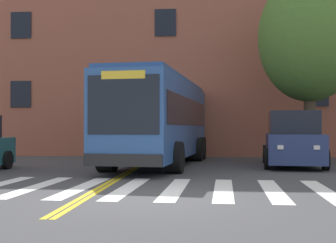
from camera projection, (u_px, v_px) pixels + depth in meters
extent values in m
plane|color=#424244|center=(151.00, 199.00, 9.83)|extent=(120.00, 120.00, 0.00)
cube|color=white|center=(37.00, 186.00, 11.89)|extent=(0.63, 4.30, 0.01)
cube|color=white|center=(82.00, 187.00, 11.75)|extent=(0.63, 4.30, 0.01)
cube|color=white|center=(128.00, 188.00, 11.61)|extent=(0.63, 4.30, 0.01)
cube|color=white|center=(175.00, 189.00, 11.47)|extent=(0.63, 4.30, 0.01)
cube|color=white|center=(223.00, 189.00, 11.33)|extent=(0.63, 4.30, 0.01)
cube|color=white|center=(273.00, 190.00, 11.18)|extent=(0.63, 4.30, 0.01)
cube|color=white|center=(324.00, 191.00, 11.04)|extent=(0.63, 4.30, 0.01)
cube|color=gold|center=(157.00, 155.00, 25.60)|extent=(0.12, 36.00, 0.01)
cube|color=gold|center=(159.00, 155.00, 25.59)|extent=(0.12, 36.00, 0.01)
cube|color=#2D5699|center=(160.00, 119.00, 18.79)|extent=(3.54, 10.85, 2.89)
cube|color=black|center=(190.00, 112.00, 18.57)|extent=(1.08, 9.75, 1.04)
cube|color=black|center=(131.00, 112.00, 19.02)|extent=(1.08, 9.75, 1.04)
cube|color=black|center=(123.00, 105.00, 13.55)|extent=(2.15, 0.26, 1.74)
cube|color=yellow|center=(123.00, 75.00, 13.56)|extent=(1.32, 0.17, 0.24)
cube|color=#232326|center=(123.00, 160.00, 13.50)|extent=(2.35, 0.35, 0.36)
cube|color=#294E89|center=(160.00, 82.00, 18.81)|extent=(3.35, 10.41, 0.16)
cylinder|color=black|center=(174.00, 157.00, 15.32)|extent=(0.67, 1.10, 1.05)
cylinder|color=black|center=(107.00, 157.00, 15.74)|extent=(0.67, 1.10, 1.05)
cylinder|color=black|center=(196.00, 149.00, 20.92)|extent=(0.67, 1.10, 1.05)
cylinder|color=black|center=(146.00, 149.00, 21.34)|extent=(0.67, 1.10, 1.05)
cylinder|color=black|center=(199.00, 148.00, 22.00)|extent=(0.67, 1.10, 1.05)
cylinder|color=black|center=(152.00, 148.00, 22.42)|extent=(0.67, 1.10, 1.05)
cylinder|color=black|center=(7.00, 160.00, 16.87)|extent=(0.22, 0.66, 0.66)
cube|color=navy|center=(293.00, 147.00, 18.06)|extent=(2.47, 5.06, 1.05)
cube|color=black|center=(293.00, 123.00, 18.12)|extent=(2.08, 3.19, 0.86)
cube|color=white|center=(317.00, 148.00, 15.54)|extent=(0.20, 0.06, 0.14)
cube|color=white|center=(280.00, 147.00, 15.76)|extent=(0.20, 0.06, 0.14)
cylinder|color=black|center=(326.00, 159.00, 16.39)|extent=(0.30, 0.78, 0.76)
cylinder|color=black|center=(267.00, 159.00, 16.76)|extent=(0.30, 0.78, 0.76)
cylinder|color=black|center=(315.00, 155.00, 19.36)|extent=(0.30, 0.78, 0.76)
cylinder|color=black|center=(266.00, 154.00, 19.73)|extent=(0.30, 0.78, 0.76)
cube|color=slate|center=(162.00, 141.00, 29.77)|extent=(2.13, 4.61, 0.94)
cube|color=black|center=(162.00, 127.00, 29.92)|extent=(1.82, 2.25, 0.81)
cube|color=white|center=(166.00, 140.00, 27.44)|extent=(0.20, 0.05, 0.14)
cube|color=white|center=(147.00, 140.00, 27.59)|extent=(0.20, 0.05, 0.14)
cylinder|color=black|center=(175.00, 147.00, 28.25)|extent=(0.25, 0.67, 0.66)
cylinder|color=black|center=(143.00, 147.00, 28.51)|extent=(0.25, 0.67, 0.66)
cylinder|color=black|center=(180.00, 145.00, 31.03)|extent=(0.25, 0.67, 0.66)
cylinder|color=black|center=(151.00, 145.00, 31.28)|extent=(0.25, 0.67, 0.66)
cylinder|color=#4C3D2D|center=(310.00, 127.00, 19.84)|extent=(0.50, 0.50, 3.02)
ellipsoid|color=#4C752D|center=(310.00, 36.00, 19.88)|extent=(6.05, 6.12, 5.60)
cube|color=#9E5642|center=(172.00, 45.00, 28.55)|extent=(38.39, 8.83, 13.06)
cube|color=black|center=(21.00, 94.00, 24.69)|extent=(1.10, 0.06, 1.40)
cube|color=black|center=(165.00, 93.00, 24.08)|extent=(1.10, 0.06, 1.40)
cube|color=black|center=(318.00, 92.00, 23.47)|extent=(1.10, 0.06, 1.40)
cube|color=black|center=(21.00, 25.00, 24.74)|extent=(1.10, 0.06, 1.40)
cube|color=black|center=(165.00, 23.00, 24.12)|extent=(1.10, 0.06, 1.40)
cube|color=black|center=(317.00, 20.00, 23.51)|extent=(1.10, 0.06, 1.40)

